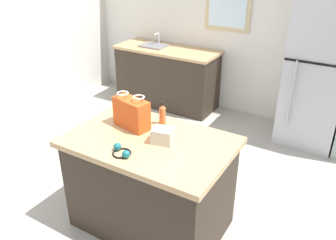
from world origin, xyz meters
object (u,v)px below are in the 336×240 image
Objects in this scene: ear_defenders at (122,151)px; kitchen_island at (151,183)px; shopping_bag at (132,113)px; small_box at (163,136)px; bottle at (163,115)px; refrigerator at (318,73)px.

kitchen_island is at bearing 78.73° from ear_defenders.
shopping_bag is at bearing 115.82° from ear_defenders.
shopping_bag is 1.82× the size of ear_defenders.
small_box is 0.36m from ear_defenders.
shopping_bag reaches higher than ear_defenders.
small_box is 0.32m from bottle.
shopping_bag is at bearing -138.65° from bottle.
ear_defenders is at bearing -64.18° from shopping_bag.
shopping_bag is at bearing 157.15° from kitchen_island.
bottle is 0.59m from ear_defenders.
refrigerator is 10.96× the size of small_box.
bottle is at bearing 41.35° from shopping_bag.
refrigerator is 8.53× the size of bottle.
ear_defenders is (-0.01, -0.58, -0.07)m from bottle.
shopping_bag is 2.11× the size of small_box.
bottle reaches higher than kitchen_island.
ear_defenders is at bearing -119.91° from small_box.
small_box reaches higher than ear_defenders.
bottle is (-0.05, 0.29, 0.55)m from kitchen_island.
small_box is (0.38, -0.09, -0.07)m from shopping_bag.
refrigerator is 2.30m from bottle.
bottle is (-0.17, 0.27, 0.03)m from small_box.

